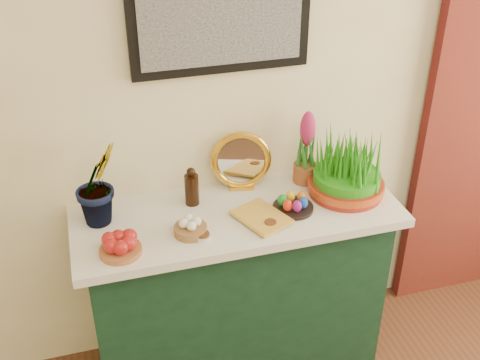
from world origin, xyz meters
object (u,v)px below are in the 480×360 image
sideboard (237,292)px  mirror (241,161)px  wheatgrass_sabzeh (348,169)px  book (246,224)px  hyacinth_green (96,171)px

sideboard → mirror: mirror is taller
wheatgrass_sabzeh → book: bearing=-165.5°
sideboard → hyacinth_green: bearing=171.4°
sideboard → hyacinth_green: size_ratio=2.76×
wheatgrass_sabzeh → hyacinth_green: bearing=175.3°
sideboard → wheatgrass_sabzeh: wheatgrass_sabzeh is taller
sideboard → wheatgrass_sabzeh: bearing=-0.3°
sideboard → book: 0.50m
sideboard → wheatgrass_sabzeh: 0.77m
hyacinth_green → sideboard: bearing=-41.4°
mirror → wheatgrass_sabzeh: 0.47m
mirror → book: (-0.07, -0.31, -0.12)m
mirror → book: bearing=-102.6°
hyacinth_green → wheatgrass_sabzeh: bearing=-37.5°
sideboard → book: book is taller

